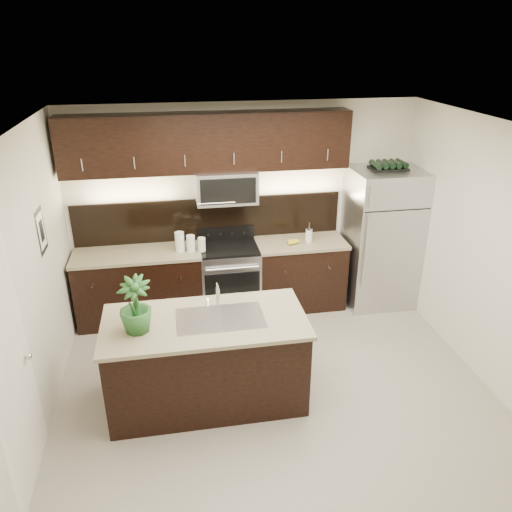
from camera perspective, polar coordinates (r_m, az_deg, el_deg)
The scene contains 12 objects.
ground at distance 5.52m, azimuth 2.04°, elevation -14.63°, with size 4.50×4.50×0.00m, color gray.
room_walls at distance 4.59m, azimuth 1.09°, elevation 1.61°, with size 4.52×4.02×2.71m.
counter_run at distance 6.62m, azimuth -4.82°, elevation -2.73°, with size 3.51×0.65×0.94m.
upper_fixtures at distance 6.19m, azimuth -5.25°, elevation 11.81°, with size 3.49×0.40×1.66m.
island at distance 5.11m, azimuth -5.66°, elevation -11.75°, with size 1.96×0.96×0.94m.
sink_faucet at distance 4.86m, azimuth -4.13°, elevation -6.90°, with size 0.84×0.50×0.28m.
refrigerator at distance 6.91m, azimuth 14.04°, elevation 2.05°, with size 0.90×0.81×1.87m, color #B2B2B7.
wine_rack at distance 6.62m, azimuth 14.90°, elevation 9.97°, with size 0.46×0.29×0.11m.
plant at distance 4.65m, azimuth -13.65°, elevation -5.48°, with size 0.30×0.30×0.54m, color #204E1F.
canisters at distance 6.30m, azimuth -7.77°, elevation 1.50°, with size 0.37×0.15×0.25m.
french_press at distance 6.55m, azimuth 6.06°, elevation 2.40°, with size 0.09×0.09×0.27m.
bananas at distance 6.49m, azimuth 3.84°, elevation 1.58°, with size 0.18×0.14×0.06m, color gold.
Camera 1 is at (-0.94, -4.19, 3.46)m, focal length 35.00 mm.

